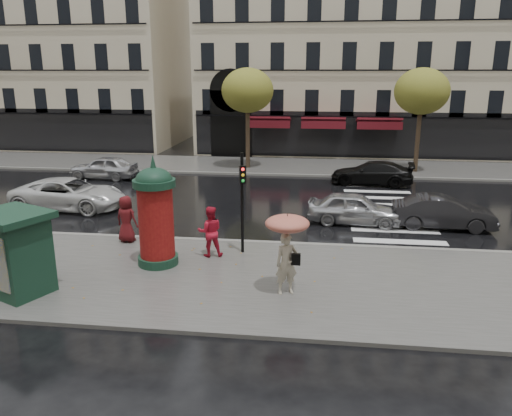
# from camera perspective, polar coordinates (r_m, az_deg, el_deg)

# --- Properties ---
(ground) EXTENTS (160.00, 160.00, 0.00)m
(ground) POSITION_cam_1_polar(r_m,az_deg,el_deg) (16.54, -2.87, -7.57)
(ground) COLOR black
(ground) RESTS_ON ground
(near_sidewalk) EXTENTS (90.00, 7.00, 0.12)m
(near_sidewalk) POSITION_cam_1_polar(r_m,az_deg,el_deg) (16.06, -3.18, -8.06)
(near_sidewalk) COLOR #474744
(near_sidewalk) RESTS_ON ground
(far_sidewalk) EXTENTS (90.00, 6.00, 0.12)m
(far_sidewalk) POSITION_cam_1_polar(r_m,az_deg,el_deg) (34.68, 2.58, 4.81)
(far_sidewalk) COLOR #474744
(far_sidewalk) RESTS_ON ground
(near_kerb) EXTENTS (90.00, 0.25, 0.14)m
(near_kerb) POSITION_cam_1_polar(r_m,az_deg,el_deg) (19.27, -1.33, -3.92)
(near_kerb) COLOR slate
(near_kerb) RESTS_ON ground
(far_kerb) EXTENTS (90.00, 0.25, 0.14)m
(far_kerb) POSITION_cam_1_polar(r_m,az_deg,el_deg) (31.75, 2.14, 3.84)
(far_kerb) COLOR slate
(far_kerb) RESTS_ON ground
(zebra_crossing) EXTENTS (3.60, 11.75, 0.01)m
(zebra_crossing) POSITION_cam_1_polar(r_m,az_deg,el_deg) (25.62, 14.31, 0.38)
(zebra_crossing) COLOR silver
(zebra_crossing) RESTS_ON ground
(bldg_far_corner) EXTENTS (26.00, 14.00, 22.90)m
(bldg_far_corner) POSITION_cam_1_polar(r_m,az_deg,el_deg) (45.36, 12.14, 21.29)
(bldg_far_corner) COLOR #B7A88C
(bldg_far_corner) RESTS_ON ground
(bldg_far_left) EXTENTS (24.00, 14.00, 22.90)m
(bldg_far_left) POSITION_cam_1_polar(r_m,az_deg,el_deg) (51.55, -22.92, 19.73)
(bldg_far_left) COLOR #B7A88C
(bldg_far_left) RESTS_ON ground
(tree_far_left) EXTENTS (3.40, 3.40, 6.64)m
(tree_far_left) POSITION_cam_1_polar(r_m,az_deg,el_deg) (33.34, -0.98, 13.24)
(tree_far_left) COLOR #38281C
(tree_far_left) RESTS_ON ground
(tree_far_right) EXTENTS (3.40, 3.40, 6.64)m
(tree_far_right) POSITION_cam_1_polar(r_m,az_deg,el_deg) (33.60, 18.41, 12.50)
(tree_far_right) COLOR #38281C
(tree_far_right) RESTS_ON ground
(woman_umbrella) EXTENTS (1.28, 1.28, 2.45)m
(woman_umbrella) POSITION_cam_1_polar(r_m,az_deg,el_deg) (14.36, 3.57, -3.80)
(woman_umbrella) COLOR #B9AE98
(woman_umbrella) RESTS_ON near_sidewalk
(woman_red) EXTENTS (1.02, 0.88, 1.80)m
(woman_red) POSITION_cam_1_polar(r_m,az_deg,el_deg) (17.54, -5.27, -2.68)
(woman_red) COLOR red
(woman_red) RESTS_ON near_sidewalk
(man_burgundy) EXTENTS (0.99, 0.76, 1.79)m
(man_burgundy) POSITION_cam_1_polar(r_m,az_deg,el_deg) (19.57, -14.59, -1.22)
(man_burgundy) COLOR #511013
(man_burgundy) RESTS_ON near_sidewalk
(morris_column) EXTENTS (1.39, 1.39, 3.75)m
(morris_column) POSITION_cam_1_polar(r_m,az_deg,el_deg) (16.82, -11.39, -0.55)
(morris_column) COLOR #143424
(morris_column) RESTS_ON near_sidewalk
(traffic_light) EXTENTS (0.26, 0.35, 3.62)m
(traffic_light) POSITION_cam_1_polar(r_m,az_deg,el_deg) (17.41, -1.57, 1.66)
(traffic_light) COLOR black
(traffic_light) RESTS_ON near_sidewalk
(newsstand) EXTENTS (2.56, 2.40, 2.45)m
(newsstand) POSITION_cam_1_polar(r_m,az_deg,el_deg) (16.13, -25.85, -4.52)
(newsstand) COLOR #143424
(newsstand) RESTS_ON near_sidewalk
(car_silver) EXTENTS (4.19, 2.01, 1.38)m
(car_silver) POSITION_cam_1_polar(r_m,az_deg,el_deg) (22.04, 11.21, -0.02)
(car_silver) COLOR #B1B2B6
(car_silver) RESTS_ON ground
(car_darkgrey) EXTENTS (4.26, 1.67, 1.38)m
(car_darkgrey) POSITION_cam_1_polar(r_m,az_deg,el_deg) (22.43, 20.60, -0.46)
(car_darkgrey) COLOR #232326
(car_darkgrey) RESTS_ON ground
(car_white) EXTENTS (5.41, 2.65, 1.48)m
(car_white) POSITION_cam_1_polar(r_m,az_deg,el_deg) (25.55, -20.62, 1.51)
(car_white) COLOR silver
(car_white) RESTS_ON ground
(car_black) EXTENTS (4.89, 2.48, 1.36)m
(car_black) POSITION_cam_1_polar(r_m,az_deg,el_deg) (29.92, 13.11, 3.92)
(car_black) COLOR black
(car_black) RESTS_ON ground
(car_far_silver) EXTENTS (4.19, 1.85, 1.40)m
(car_far_silver) POSITION_cam_1_polar(r_m,az_deg,el_deg) (32.15, -17.01, 4.47)
(car_far_silver) COLOR #B8B8BD
(car_far_silver) RESTS_ON ground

